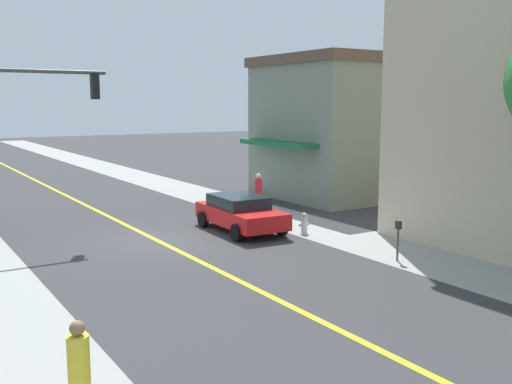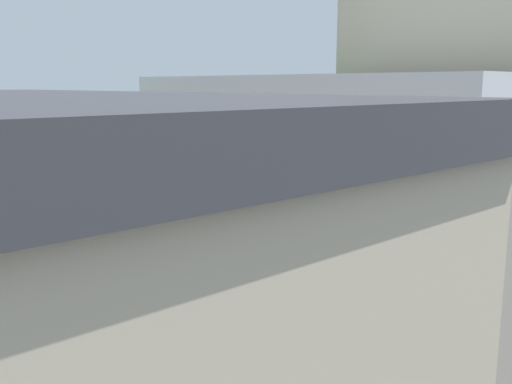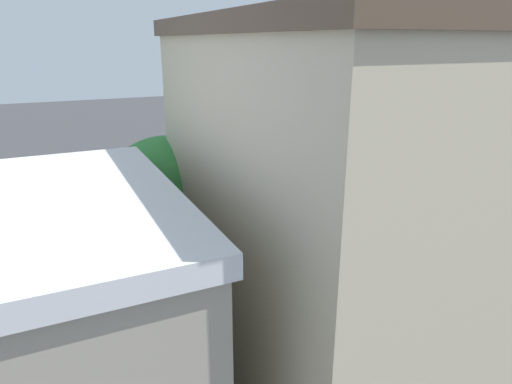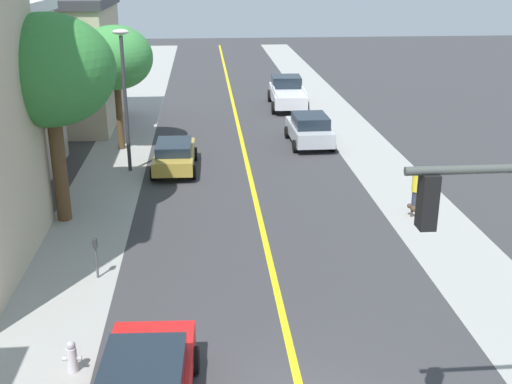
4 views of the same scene
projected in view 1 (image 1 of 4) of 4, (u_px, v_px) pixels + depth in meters
The scene contains 10 objects.
ground_plane at pixel (155, 240), 21.50m from camera, with size 140.00×140.00×0.00m, color #38383A.
sidewalk_left at pixel (294, 221), 24.78m from camera, with size 3.01×126.00×0.01m, color #9E9E99.
road_centerline_stripe at pixel (155, 239), 21.50m from camera, with size 0.20×126.00×0.00m, color yellow.
brick_apartment_block at pixel (349, 127), 31.43m from camera, with size 9.43×7.41×7.30m.
fire_hydrant at pixel (304, 223), 22.41m from camera, with size 0.44×0.24×0.81m.
parking_meter at pixel (398, 234), 18.48m from camera, with size 0.12×0.18×1.28m.
traffic_light_mast at pixel (14, 122), 20.07m from camera, with size 4.75×0.32×6.35m.
red_sedan_left_curb at pixel (240, 212), 22.81m from camera, with size 2.26×4.39×1.38m.
pedestrian_red_shirt at pixel (259, 192), 26.23m from camera, with size 0.32×0.32×1.83m.
pedestrian_yellow_shirt at pixel (79, 374), 8.74m from camera, with size 0.33×0.33×1.78m.
Camera 1 is at (8.13, 19.70, 4.92)m, focal length 41.50 mm.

